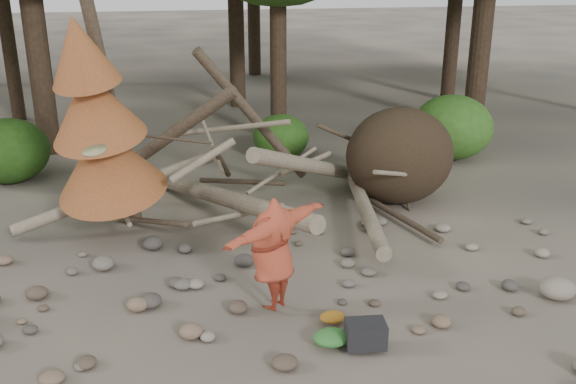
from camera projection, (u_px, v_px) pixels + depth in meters
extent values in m
plane|color=#514C44|center=(327.00, 322.00, 8.87)|extent=(120.00, 120.00, 0.00)
ellipsoid|color=#332619|center=(400.00, 156.00, 12.98)|extent=(2.20, 1.87, 1.98)
cylinder|color=gray|center=(226.00, 198.00, 11.92)|extent=(2.61, 5.11, 1.08)
cylinder|color=gray|center=(314.00, 167.00, 12.59)|extent=(3.18, 3.71, 1.90)
cylinder|color=brown|center=(157.00, 145.00, 12.24)|extent=(3.08, 1.91, 2.49)
cylinder|color=gray|center=(363.00, 202.00, 12.27)|extent=(1.13, 4.98, 0.43)
cylinder|color=brown|center=(254.00, 117.00, 12.64)|extent=(2.39, 1.03, 2.89)
cylinder|color=gray|center=(116.00, 192.00, 11.78)|extent=(3.71, 0.86, 1.20)
cylinder|color=#4C3F30|center=(145.00, 221.00, 11.55)|extent=(1.52, 1.70, 0.49)
cylinder|color=gray|center=(282.00, 170.00, 12.70)|extent=(1.57, 0.85, 0.69)
cylinder|color=#4C3F30|center=(353.00, 140.00, 13.31)|extent=(1.92, 1.25, 1.10)
cylinder|color=gray|center=(211.00, 142.00, 12.02)|extent=(0.37, 1.42, 0.85)
cylinder|color=#4C3F30|center=(398.00, 215.00, 12.17)|extent=(0.79, 2.54, 0.12)
cylinder|color=gray|center=(241.00, 214.00, 11.44)|extent=(1.78, 1.11, 0.29)
cylinder|color=#4C3F30|center=(113.00, 114.00, 11.10)|extent=(0.67, 1.13, 4.35)
cone|color=brown|center=(106.00, 159.00, 11.03)|extent=(2.06, 2.13, 1.86)
cone|color=brown|center=(93.00, 104.00, 10.48)|extent=(1.71, 1.78, 1.65)
cone|color=brown|center=(80.00, 50.00, 9.98)|extent=(1.23, 1.30, 1.41)
cylinder|color=#38281C|center=(278.00, 8.00, 16.33)|extent=(0.44, 0.44, 7.14)
ellipsoid|color=#224713|center=(8.00, 151.00, 14.27)|extent=(1.80, 1.80, 1.44)
ellipsoid|color=#2D5A1A|center=(281.00, 137.00, 16.02)|extent=(1.40, 1.40, 1.12)
ellipsoid|color=#386B21|center=(452.00, 127.00, 15.97)|extent=(2.00, 2.00, 1.60)
imported|color=#A73C25|center=(273.00, 254.00, 8.83)|extent=(1.91, 1.72, 1.65)
cylinder|color=#8C8A59|center=(95.00, 151.00, 7.60)|extent=(0.31, 0.31, 0.10)
cube|color=black|center=(365.00, 338.00, 8.19)|extent=(0.54, 0.39, 0.34)
ellipsoid|color=#2E6E2C|center=(331.00, 341.00, 8.27)|extent=(0.48, 0.40, 0.18)
ellipsoid|color=#A3671B|center=(333.00, 320.00, 8.79)|extent=(0.35, 0.29, 0.13)
ellipsoid|color=gray|center=(558.00, 288.00, 9.45)|extent=(0.54, 0.48, 0.32)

